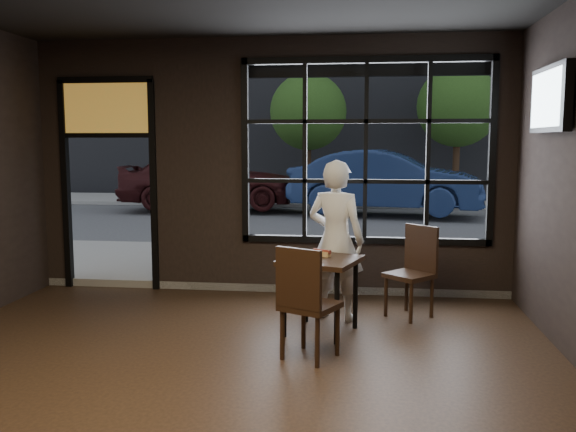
# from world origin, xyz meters

# --- Properties ---
(floor) EXTENTS (6.00, 7.00, 0.02)m
(floor) POSITION_xyz_m (0.00, 0.00, -0.01)
(floor) COLOR black
(floor) RESTS_ON ground
(window_frame) EXTENTS (3.06, 0.12, 2.28)m
(window_frame) POSITION_xyz_m (1.20, 3.50, 1.80)
(window_frame) COLOR black
(window_frame) RESTS_ON ground
(stained_transom) EXTENTS (1.20, 0.06, 0.70)m
(stained_transom) POSITION_xyz_m (-2.10, 3.50, 2.35)
(stained_transom) COLOR orange
(stained_transom) RESTS_ON ground
(street_asphalt) EXTENTS (60.00, 41.00, 0.04)m
(street_asphalt) POSITION_xyz_m (0.00, 24.00, -0.02)
(street_asphalt) COLOR #545456
(street_asphalt) RESTS_ON ground
(building_across) EXTENTS (28.00, 12.00, 15.00)m
(building_across) POSITION_xyz_m (0.00, 23.00, 7.50)
(building_across) COLOR #5B5956
(building_across) RESTS_ON ground
(cafe_table) EXTENTS (0.89, 0.89, 0.77)m
(cafe_table) POSITION_xyz_m (0.76, 1.92, 0.38)
(cafe_table) COLOR black
(cafe_table) RESTS_ON floor
(chair_near) EXTENTS (0.59, 0.59, 1.02)m
(chair_near) POSITION_xyz_m (0.72, 1.19, 0.51)
(chair_near) COLOR black
(chair_near) RESTS_ON floor
(chair_window) EXTENTS (0.61, 0.61, 1.00)m
(chair_window) POSITION_xyz_m (1.69, 2.59, 0.50)
(chair_window) COLOR black
(chair_window) RESTS_ON floor
(man) EXTENTS (0.73, 0.60, 1.73)m
(man) POSITION_xyz_m (0.89, 2.44, 0.87)
(man) COLOR silver
(man) RESTS_ON floor
(hotdog) EXTENTS (0.21, 0.17, 0.06)m
(hotdog) POSITION_xyz_m (0.77, 2.04, 0.79)
(hotdog) COLOR tan
(hotdog) RESTS_ON cafe_table
(cup) EXTENTS (0.17, 0.17, 0.10)m
(cup) POSITION_xyz_m (0.54, 1.80, 0.81)
(cup) COLOR silver
(cup) RESTS_ON cafe_table
(tv) EXTENTS (0.12, 1.07, 0.63)m
(tv) POSITION_xyz_m (2.93, 2.07, 2.32)
(tv) COLOR black
(tv) RESTS_ON wall_right
(navy_car) EXTENTS (5.08, 2.45, 1.60)m
(navy_car) POSITION_xyz_m (1.75, 11.71, 0.90)
(navy_car) COLOR navy
(navy_car) RESTS_ON street_asphalt
(maroon_car) EXTENTS (4.93, 2.34, 1.63)m
(maroon_car) POSITION_xyz_m (-3.03, 12.22, 0.91)
(maroon_car) COLOR black
(maroon_car) RESTS_ON street_asphalt
(tree_left) EXTENTS (2.32, 2.32, 3.97)m
(tree_left) POSITION_xyz_m (-0.51, 14.57, 2.79)
(tree_left) COLOR #332114
(tree_left) RESTS_ON street_asphalt
(tree_right) EXTENTS (2.46, 2.46, 4.20)m
(tree_right) POSITION_xyz_m (3.99, 15.10, 2.96)
(tree_right) COLOR #332114
(tree_right) RESTS_ON street_asphalt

